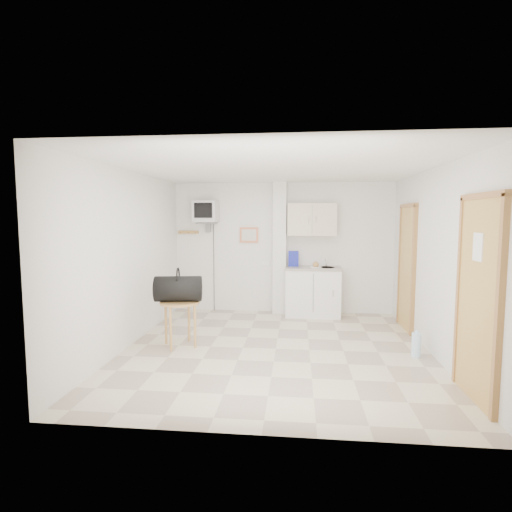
# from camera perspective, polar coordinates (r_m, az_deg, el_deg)

# --- Properties ---
(ground) EXTENTS (4.50, 4.50, 0.00)m
(ground) POSITION_cam_1_polar(r_m,az_deg,el_deg) (5.76, 2.86, -13.09)
(ground) COLOR beige
(ground) RESTS_ON ground
(room_envelope) EXTENTS (4.24, 4.54, 2.55)m
(room_envelope) POSITION_cam_1_polar(r_m,az_deg,el_deg) (5.55, 5.46, 2.39)
(room_envelope) COLOR white
(room_envelope) RESTS_ON ground
(kitchenette) EXTENTS (1.03, 0.58, 2.10)m
(kitchenette) POSITION_cam_1_polar(r_m,az_deg,el_deg) (7.53, 8.07, -2.42)
(kitchenette) COLOR white
(kitchenette) RESTS_ON ground
(crt_television) EXTENTS (0.44, 0.45, 2.15)m
(crt_television) POSITION_cam_1_polar(r_m,az_deg,el_deg) (7.67, -7.18, 6.21)
(crt_television) COLOR slate
(crt_television) RESTS_ON ground
(round_table) EXTENTS (0.56, 0.56, 0.65)m
(round_table) POSITION_cam_1_polar(r_m,az_deg,el_deg) (5.84, -10.82, -7.30)
(round_table) COLOR #AC7C40
(round_table) RESTS_ON ground
(duffel_bag) EXTENTS (0.70, 0.46, 0.49)m
(duffel_bag) POSITION_cam_1_polar(r_m,az_deg,el_deg) (5.79, -11.04, -4.59)
(duffel_bag) COLOR black
(duffel_bag) RESTS_ON round_table
(water_bottle) EXTENTS (0.12, 0.12, 0.36)m
(water_bottle) POSITION_cam_1_polar(r_m,az_deg,el_deg) (5.80, 21.92, -11.68)
(water_bottle) COLOR #B4E1F7
(water_bottle) RESTS_ON ground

